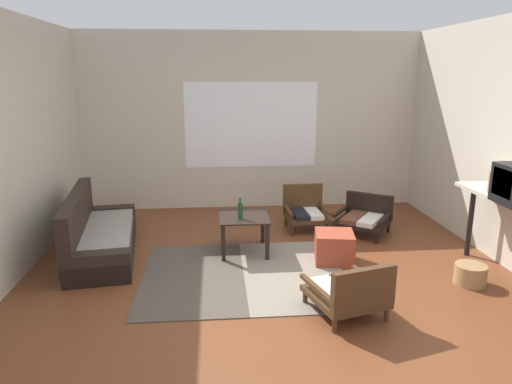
% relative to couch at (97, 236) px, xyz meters
% --- Properties ---
extents(ground_plane, '(7.80, 7.80, 0.00)m').
position_rel_couch_xyz_m(ground_plane, '(1.96, -1.12, -0.22)').
color(ground_plane, brown).
extents(far_wall_with_window, '(5.60, 0.13, 2.70)m').
position_rel_couch_xyz_m(far_wall_with_window, '(1.96, 1.94, 1.12)').
color(far_wall_with_window, beige).
rests_on(far_wall_with_window, ground).
extents(area_rug, '(2.14, 1.82, 0.01)m').
position_rel_couch_xyz_m(area_rug, '(1.68, -0.75, -0.22)').
color(area_rug, '#4C4238').
rests_on(area_rug, ground).
extents(couch, '(0.93, 1.96, 0.74)m').
position_rel_couch_xyz_m(couch, '(0.00, 0.00, 0.00)').
color(couch, black).
rests_on(couch, ground).
extents(coffee_table, '(0.58, 0.61, 0.45)m').
position_rel_couch_xyz_m(coffee_table, '(1.72, -0.09, 0.14)').
color(coffee_table, black).
rests_on(coffee_table, ground).
extents(armchair_by_window, '(0.57, 0.55, 0.58)m').
position_rel_couch_xyz_m(armchair_by_window, '(2.61, 0.74, 0.04)').
color(armchair_by_window, '#472D19').
rests_on(armchair_by_window, ground).
extents(armchair_striped_foreground, '(0.74, 0.76, 0.53)m').
position_rel_couch_xyz_m(armchair_striped_foreground, '(2.55, -1.69, 0.00)').
color(armchair_striped_foreground, '#472D19').
rests_on(armchair_striped_foreground, ground).
extents(armchair_corner, '(0.87, 0.86, 0.50)m').
position_rel_couch_xyz_m(armchair_corner, '(3.37, 0.47, 0.01)').
color(armchair_corner, black).
rests_on(armchair_corner, ground).
extents(ottoman_orange, '(0.48, 0.48, 0.35)m').
position_rel_couch_xyz_m(ottoman_orange, '(2.72, -0.48, -0.05)').
color(ottoman_orange, '#993D28').
rests_on(ottoman_orange, ground).
extents(clay_vase, '(0.24, 0.24, 0.33)m').
position_rel_couch_xyz_m(clay_vase, '(4.33, -0.89, 0.78)').
color(clay_vase, '#935B38').
rests_on(clay_vase, console_shelf).
extents(glass_bottle, '(0.06, 0.06, 0.26)m').
position_rel_couch_xyz_m(glass_bottle, '(1.67, -0.20, 0.33)').
color(glass_bottle, '#194723').
rests_on(glass_bottle, coffee_table).
extents(wicker_basket, '(0.31, 0.31, 0.21)m').
position_rel_couch_xyz_m(wicker_basket, '(3.95, -1.16, -0.12)').
color(wicker_basket, '#9E7A4C').
rests_on(wicker_basket, ground).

